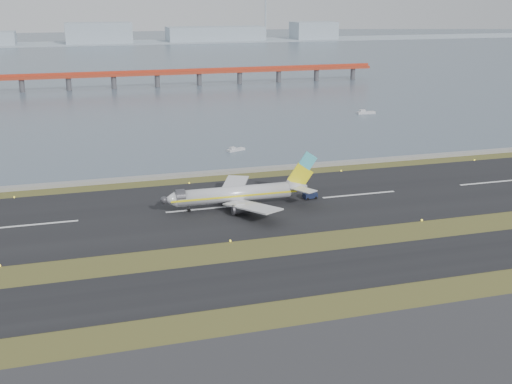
{
  "coord_description": "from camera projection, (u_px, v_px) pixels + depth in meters",
  "views": [
    {
      "loc": [
        -30.52,
        -113.45,
        49.0
      ],
      "look_at": [
        9.91,
        22.0,
        5.76
      ],
      "focal_mm": 45.0,
      "sensor_mm": 36.0,
      "label": 1
    }
  ],
  "objects": [
    {
      "name": "runway_strip",
      "position": [
        207.0,
        209.0,
        154.11
      ],
      "size": [
        1000.0,
        45.0,
        0.1
      ],
      "primitive_type": "cube",
      "color": "black",
      "rests_on": "ground"
    },
    {
      "name": "seawall",
      "position": [
        184.0,
        175.0,
        181.47
      ],
      "size": [
        1000.0,
        2.5,
        1.0
      ],
      "primitive_type": "cube",
      "color": "gray",
      "rests_on": "ground"
    },
    {
      "name": "taxiway_strip",
      "position": [
        257.0,
        280.0,
        115.63
      ],
      "size": [
        1000.0,
        18.0,
        0.1
      ],
      "primitive_type": "cube",
      "color": "black",
      "rests_on": "ground"
    },
    {
      "name": "red_pier",
      "position": [
        157.0,
        74.0,
        359.06
      ],
      "size": [
        260.0,
        5.0,
        10.2
      ],
      "color": "#AB351D",
      "rests_on": "ground"
    },
    {
      "name": "bay_water",
      "position": [
        99.0,
        56.0,
        548.14
      ],
      "size": [
        1400.0,
        800.0,
        1.3
      ],
      "primitive_type": "cube",
      "color": "#495B68",
      "rests_on": "ground"
    },
    {
      "name": "pushback_tug",
      "position": [
        310.0,
        195.0,
        161.41
      ],
      "size": [
        3.64,
        2.42,
        2.19
      ],
      "rotation": [
        0.0,
        0.0,
        0.13
      ],
      "color": "#141C38",
      "rests_on": "ground"
    },
    {
      "name": "workboat_near",
      "position": [
        235.0,
        150.0,
        211.71
      ],
      "size": [
        6.57,
        4.19,
        1.53
      ],
      "rotation": [
        0.0,
        0.0,
        0.38
      ],
      "color": "silver",
      "rests_on": "ground"
    },
    {
      "name": "workboat_far",
      "position": [
        365.0,
        112.0,
        278.74
      ],
      "size": [
        8.0,
        2.96,
        1.91
      ],
      "rotation": [
        0.0,
        0.0,
        -0.06
      ],
      "color": "silver",
      "rests_on": "ground"
    },
    {
      "name": "airliner",
      "position": [
        240.0,
        194.0,
        154.34
      ],
      "size": [
        38.52,
        32.89,
        12.8
      ],
      "color": "silver",
      "rests_on": "ground"
    },
    {
      "name": "far_shoreline",
      "position": [
        102.0,
        37.0,
        696.7
      ],
      "size": [
        1400.0,
        80.0,
        60.5
      ],
      "color": "#9BABB7",
      "rests_on": "ground"
    },
    {
      "name": "ground",
      "position": [
        240.0,
        255.0,
        126.64
      ],
      "size": [
        1000.0,
        1000.0,
        0.0
      ],
      "primitive_type": "plane",
      "color": "#37491A",
      "rests_on": "ground"
    }
  ]
}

